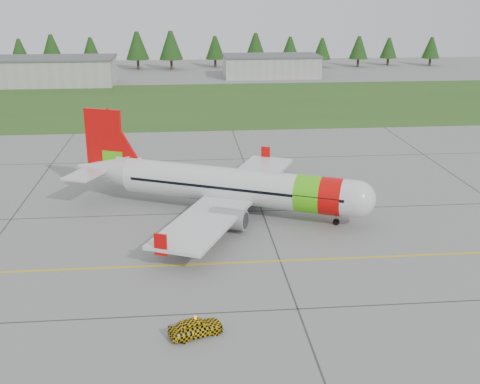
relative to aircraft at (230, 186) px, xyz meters
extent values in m
plane|color=gray|center=(-6.73, -20.04, -2.81)|extent=(320.00, 320.00, 0.00)
cylinder|color=silver|center=(0.71, -0.32, 0.04)|extent=(23.22, 13.07, 3.58)
sphere|color=silver|center=(11.58, -5.22, 0.04)|extent=(3.58, 3.58, 3.58)
cone|color=silver|center=(-13.09, 5.91, 0.36)|extent=(7.33, 5.90, 3.58)
cube|color=black|center=(11.83, -5.34, 0.36)|extent=(2.32, 2.78, 0.51)
cylinder|color=#4FCA0F|center=(7.40, -3.34, 0.04)|extent=(3.68, 4.32, 3.66)
cylinder|color=red|center=(9.41, -4.24, 0.04)|extent=(3.34, 4.17, 3.66)
cube|color=silver|center=(0.29, -0.13, -0.97)|extent=(16.68, 28.84, 0.33)
cube|color=red|center=(5.45, 13.55, -0.47)|extent=(1.07, 0.60, 1.84)
cube|color=red|center=(-6.55, -13.05, -0.47)|extent=(1.07, 0.60, 1.84)
cylinder|color=gray|center=(3.62, 3.90, -1.47)|extent=(3.80, 3.12, 1.93)
cylinder|color=gray|center=(-0.53, -5.30, -1.47)|extent=(3.80, 3.12, 1.93)
cube|color=red|center=(-12.93, 5.83, 3.43)|extent=(3.98, 2.04, 6.97)
cube|color=#4FCA0F|center=(-12.01, 5.42, 1.42)|extent=(2.33, 1.33, 2.20)
cube|color=silver|center=(-13.51, 6.09, 0.59)|extent=(7.02, 10.83, 0.20)
cylinder|color=slate|center=(9.91, -4.47, -2.16)|extent=(0.17, 0.17, 1.28)
cylinder|color=black|center=(9.91, -4.47, -2.49)|extent=(0.67, 0.49, 0.62)
cylinder|color=slate|center=(0.51, 2.59, -1.93)|extent=(0.20, 0.20, 1.74)
cylinder|color=black|center=(0.18, 2.74, -2.33)|extent=(1.04, 0.77, 0.95)
cylinder|color=slate|center=(-1.60, -2.10, -1.93)|extent=(0.20, 0.20, 1.74)
cylinder|color=black|center=(-1.94, -1.95, -2.33)|extent=(1.04, 0.77, 0.95)
imported|color=yellow|center=(-4.04, -22.76, -1.00)|extent=(1.65, 1.79, 3.61)
imported|color=white|center=(-16.16, 34.94, -0.43)|extent=(1.68, 1.59, 4.75)
cube|color=#30561E|center=(-6.73, 61.96, -2.79)|extent=(320.00, 50.00, 0.03)
cube|color=gold|center=(-6.73, -12.04, -2.79)|extent=(120.00, 0.25, 0.02)
cube|color=#A8A8A3|center=(-36.73, 89.96, 0.19)|extent=(32.00, 14.00, 6.00)
cube|color=#A8A8A3|center=(18.27, 97.96, -0.21)|extent=(24.00, 12.00, 5.20)
camera|label=1|loc=(-4.37, -57.27, 18.79)|focal=45.00mm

